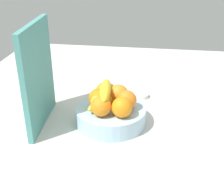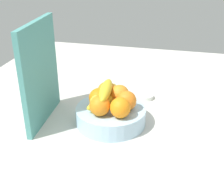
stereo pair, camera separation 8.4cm
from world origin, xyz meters
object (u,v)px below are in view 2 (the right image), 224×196
(orange_front_right, at_px, (120,94))
(cutting_board, at_px, (40,74))
(orange_back_left, at_px, (99,98))
(orange_top_stack, at_px, (120,108))
(orange_front_left, at_px, (126,101))
(orange_center, at_px, (107,91))
(orange_back_right, at_px, (100,106))
(fruit_bowl, at_px, (112,116))
(banana_bunch, at_px, (105,95))
(jar_lid, at_px, (145,97))

(orange_front_right, relative_size, cutting_board, 0.19)
(orange_front_right, bearing_deg, orange_back_left, 124.07)
(cutting_board, bearing_deg, orange_top_stack, -98.41)
(cutting_board, bearing_deg, orange_front_left, -88.08)
(orange_front_right, height_order, orange_back_left, same)
(orange_center, xyz_separation_m, cutting_board, (-0.09, 0.22, 0.08))
(orange_back_left, bearing_deg, orange_front_right, -55.93)
(orange_center, height_order, orange_back_right, same)
(fruit_bowl, bearing_deg, orange_front_left, -88.92)
(banana_bunch, bearing_deg, orange_back_left, 130.41)
(orange_top_stack, bearing_deg, orange_back_right, 92.63)
(orange_front_left, bearing_deg, fruit_bowl, 91.08)
(orange_front_right, bearing_deg, orange_top_stack, -166.33)
(orange_back_left, height_order, banana_bunch, banana_bunch)
(orange_back_right, xyz_separation_m, jar_lid, (0.28, -0.12, -0.09))
(orange_back_left, relative_size, cutting_board, 0.19)
(orange_top_stack, bearing_deg, fruit_bowl, 37.98)
(orange_front_right, height_order, banana_bunch, banana_bunch)
(jar_lid, bearing_deg, orange_back_right, 156.93)
(orange_top_stack, xyz_separation_m, jar_lid, (0.28, -0.05, -0.09))
(orange_back_left, relative_size, orange_top_stack, 1.00)
(orange_top_stack, relative_size, jar_lid, 1.08)
(orange_back_left, xyz_separation_m, jar_lid, (0.22, -0.14, -0.09))
(orange_back_right, relative_size, cutting_board, 0.19)
(fruit_bowl, relative_size, orange_center, 3.57)
(cutting_board, xyz_separation_m, jar_lid, (0.25, -0.34, -0.17))
(orange_center, relative_size, banana_bunch, 0.38)
(orange_front_left, height_order, banana_bunch, banana_bunch)
(orange_back_right, bearing_deg, orange_back_left, 18.94)
(orange_front_right, height_order, cutting_board, cutting_board)
(jar_lid, bearing_deg, fruit_bowl, 158.09)
(fruit_bowl, distance_m, banana_bunch, 0.08)
(orange_back_right, distance_m, cutting_board, 0.24)
(orange_front_right, height_order, orange_center, same)
(fruit_bowl, height_order, orange_back_left, orange_back_left)
(fruit_bowl, xyz_separation_m, orange_center, (0.06, 0.03, 0.07))
(orange_back_left, relative_size, banana_bunch, 0.38)
(cutting_board, bearing_deg, fruit_bowl, -87.24)
(banana_bunch, bearing_deg, jar_lid, -29.71)
(orange_back_right, distance_m, jar_lid, 0.32)
(banana_bunch, xyz_separation_m, jar_lid, (0.21, -0.12, -0.10))
(orange_back_left, bearing_deg, orange_top_stack, -120.38)
(fruit_bowl, xyz_separation_m, orange_front_right, (0.04, -0.02, 0.07))
(fruit_bowl, relative_size, orange_front_left, 3.57)
(orange_center, relative_size, orange_back_right, 1.00)
(orange_back_left, bearing_deg, fruit_bowl, -89.65)
(orange_front_left, height_order, orange_top_stack, same)
(orange_back_left, xyz_separation_m, orange_top_stack, (-0.05, -0.09, 0.00))
(fruit_bowl, height_order, orange_front_right, orange_front_right)
(orange_front_left, xyz_separation_m, orange_top_stack, (-0.05, 0.01, 0.00))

